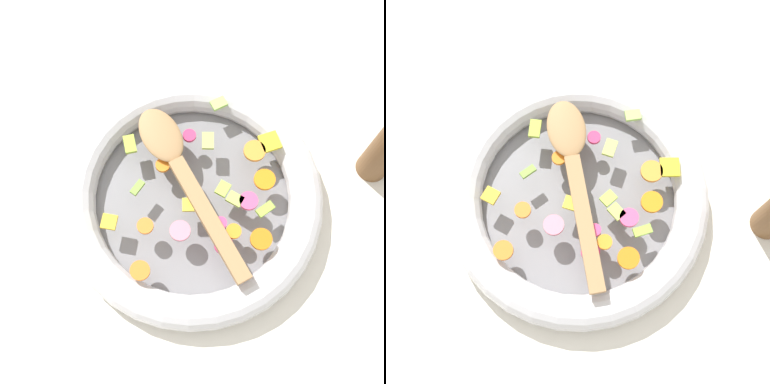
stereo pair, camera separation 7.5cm
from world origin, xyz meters
The scene contains 4 objects.
ground_plane centered at (0.00, 0.00, 0.00)m, with size 4.00×4.00×0.00m, color silver.
skillet centered at (0.00, 0.00, 0.02)m, with size 0.38×0.38×0.05m.
chopped_vegetables centered at (0.02, 0.01, 0.05)m, with size 0.28×0.24×0.01m.
wooden_spoon centered at (0.00, 0.03, 0.06)m, with size 0.08×0.29×0.01m.
Camera 1 is at (-0.09, -0.22, 0.77)m, focal length 50.00 mm.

